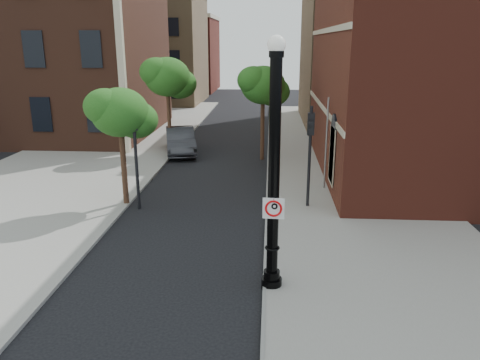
# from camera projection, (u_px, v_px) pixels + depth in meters

# --- Properties ---
(ground) EXTENTS (120.00, 120.00, 0.00)m
(ground) POSITION_uv_depth(u_px,v_px,m) (193.00, 294.00, 13.39)
(ground) COLOR black
(ground) RESTS_ON ground
(sidewalk_right) EXTENTS (8.00, 60.00, 0.12)m
(sidewalk_right) POSITION_uv_depth(u_px,v_px,m) (349.00, 190.00, 22.57)
(sidewalk_right) COLOR gray
(sidewalk_right) RESTS_ON ground
(sidewalk_left) EXTENTS (10.00, 50.00, 0.12)m
(sidewalk_left) POSITION_uv_depth(u_px,v_px,m) (103.00, 149.00, 31.16)
(sidewalk_left) COLOR gray
(sidewalk_left) RESTS_ON ground
(curb_edge) EXTENTS (0.10, 60.00, 0.14)m
(curb_edge) POSITION_uv_depth(u_px,v_px,m) (267.00, 188.00, 22.81)
(curb_edge) COLOR gray
(curb_edge) RESTS_ON ground
(victorian_building) EXTENTS (18.60, 14.60, 17.95)m
(victorian_building) POSITION_uv_depth(u_px,v_px,m) (29.00, 16.00, 34.84)
(victorian_building) COLOR #562E20
(victorian_building) RESTS_ON ground
(bg_building_tan_a) EXTENTS (12.00, 12.00, 12.00)m
(bg_building_tan_a) POSITION_uv_depth(u_px,v_px,m) (150.00, 50.00, 54.54)
(bg_building_tan_a) COLOR #8C714C
(bg_building_tan_a) RESTS_ON ground
(bg_building_red) EXTENTS (12.00, 12.00, 10.00)m
(bg_building_red) POSITION_uv_depth(u_px,v_px,m) (175.00, 56.00, 68.22)
(bg_building_red) COLOR maroon
(bg_building_red) RESTS_ON ground
(bg_building_tan_b) EXTENTS (22.00, 14.00, 14.00)m
(bg_building_tan_b) POSITION_uv_depth(u_px,v_px,m) (438.00, 41.00, 39.11)
(bg_building_tan_b) COLOR #8C714C
(bg_building_tan_b) RESTS_ON ground
(lamppost) EXTENTS (0.60, 0.60, 7.11)m
(lamppost) POSITION_uv_depth(u_px,v_px,m) (274.00, 181.00, 12.78)
(lamppost) COLOR black
(lamppost) RESTS_ON ground
(no_parking_sign) EXTENTS (0.60, 0.08, 0.60)m
(no_parking_sign) POSITION_uv_depth(u_px,v_px,m) (274.00, 208.00, 12.82)
(no_parking_sign) COLOR white
(no_parking_sign) RESTS_ON ground
(parked_car) EXTENTS (2.87, 5.33, 1.67)m
(parked_car) POSITION_uv_depth(u_px,v_px,m) (180.00, 141.00, 30.01)
(parked_car) COLOR #2D2D32
(parked_car) RESTS_ON ground
(traffic_signal_left) EXTENTS (0.35, 0.41, 4.72)m
(traffic_signal_left) POSITION_uv_depth(u_px,v_px,m) (134.00, 136.00, 19.31)
(traffic_signal_left) COLOR black
(traffic_signal_left) RESTS_ON ground
(traffic_signal_right) EXTENTS (0.28, 0.36, 4.43)m
(traffic_signal_right) POSITION_uv_depth(u_px,v_px,m) (310.00, 141.00, 19.43)
(traffic_signal_right) COLOR black
(traffic_signal_right) RESTS_ON ground
(utility_pole) EXTENTS (0.09, 0.09, 4.49)m
(utility_pole) POSITION_uv_depth(u_px,v_px,m) (326.00, 145.00, 22.13)
(utility_pole) COLOR #999999
(utility_pole) RESTS_ON ground
(street_tree_a) EXTENTS (2.85, 2.58, 5.14)m
(street_tree_a) POSITION_uv_depth(u_px,v_px,m) (121.00, 114.00, 19.54)
(street_tree_a) COLOR #372216
(street_tree_a) RESTS_ON ground
(street_tree_b) EXTENTS (3.36, 3.03, 6.05)m
(street_tree_b) POSITION_uv_depth(u_px,v_px,m) (168.00, 78.00, 29.06)
(street_tree_b) COLOR #372216
(street_tree_b) RESTS_ON ground
(street_tree_c) EXTENTS (3.11, 2.82, 5.61)m
(street_tree_c) POSITION_uv_depth(u_px,v_px,m) (264.00, 86.00, 27.53)
(street_tree_c) COLOR #372216
(street_tree_c) RESTS_ON ground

